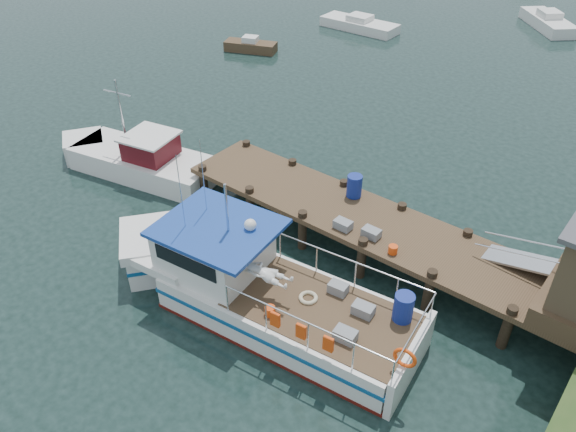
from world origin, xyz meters
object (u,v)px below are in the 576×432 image
Objects in this scene: dock at (519,260)px; lobster_boat at (251,286)px; moored_rowboat at (251,46)px; work_boat at (137,158)px; moored_b at (548,21)px; moored_a at (359,24)px.

dock is 8.07m from lobster_boat.
lobster_boat is 3.12× the size of moored_rowboat.
moored_b is (7.42, 31.79, -0.21)m from work_boat.
moored_rowboat is at bearing 101.47° from work_boat.
work_boat is 1.40× the size of moored_a.
lobster_boat is at bearing -74.72° from moored_b.
work_boat is (-15.88, -1.59, -1.58)m from dock.
lobster_boat is at bearing -143.33° from dock.
work_boat is 23.05m from moored_a.
lobster_boat is at bearing -44.96° from moored_a.
lobster_boat is (-6.39, -4.76, -1.28)m from dock.
moored_b is at bearing 86.60° from lobster_boat.
moored_a is (-3.12, 22.84, -0.27)m from work_boat.
work_boat reaches higher than moored_a.
work_boat is 32.64m from moored_b.
work_boat is at bearing -174.30° from dock.
work_boat is at bearing -63.05° from moored_a.
lobster_boat is 2.08× the size of moored_b.
moored_rowboat is (-15.80, 17.70, -0.60)m from lobster_boat.
lobster_boat is at bearing -30.45° from work_boat.
lobster_boat reaches higher than moored_a.
lobster_boat is 1.95× the size of moored_a.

